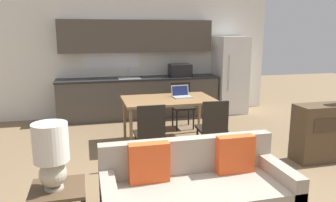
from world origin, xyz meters
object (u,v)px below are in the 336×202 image
object	(u,v)px
refrigerator	(230,75)
credenza	(330,132)
dining_chair_near_right	(213,126)
laptop	(181,94)
dining_chair_near_left	(150,131)
couch	(196,192)
dining_chair_far_right	(182,103)
dining_table	(169,102)
table_lamp	(51,153)

from	to	relation	value
refrigerator	credenza	distance (m)	3.16
dining_chair_near_right	laptop	world-z (taller)	laptop
dining_chair_near_left	laptop	world-z (taller)	laptop
couch	credenza	size ratio (longest dim) A/B	1.65
dining_chair_near_right	laptop	size ratio (longest dim) A/B	2.66
credenza	laptop	bearing A→B (deg)	142.54
refrigerator	dining_chair_far_right	xyz separation A→B (m)	(-1.46, -0.92, -0.41)
credenza	dining_chair_near_right	size ratio (longest dim) A/B	1.25
dining_table	dining_chair_far_right	size ratio (longest dim) A/B	1.72
dining_table	table_lamp	xyz separation A→B (m)	(-1.67, -2.57, 0.20)
laptop	dining_table	bearing A→B (deg)	-163.60
dining_chair_near_left	table_lamp	bearing A→B (deg)	56.10
dining_chair_near_right	laptop	distance (m)	1.00
refrigerator	credenza	xyz separation A→B (m)	(0.20, -3.12, -0.47)
credenza	dining_chair_near_left	distance (m)	2.70
dining_chair_near_left	dining_table	bearing A→B (deg)	-119.76
credenza	dining_chair_far_right	world-z (taller)	dining_chair_far_right
refrigerator	dining_chair_far_right	world-z (taller)	refrigerator
table_lamp	dining_chair_near_left	distance (m)	2.13
laptop	refrigerator	bearing A→B (deg)	40.16
table_lamp	dining_chair_near_left	xyz separation A→B (m)	(1.18, 1.72, -0.42)
dining_chair_near_right	dining_chair_near_left	bearing A→B (deg)	5.97
dining_table	couch	distance (m)	2.53
dining_table	credenza	size ratio (longest dim) A/B	1.37
dining_chair_near_left	laptop	xyz separation A→B (m)	(0.75, 0.95, 0.33)
table_lamp	laptop	bearing A→B (deg)	54.14
couch	refrigerator	bearing A→B (deg)	61.43
table_lamp	dining_chair_far_right	size ratio (longest dim) A/B	0.65
couch	table_lamp	distance (m)	1.44
couch	dining_chair_near_left	bearing A→B (deg)	94.99
dining_chair_near_right	laptop	bearing A→B (deg)	-71.73
table_lamp	laptop	world-z (taller)	table_lamp
dining_table	dining_chair_far_right	xyz separation A→B (m)	(0.50, 0.84, -0.22)
credenza	dining_chair_near_left	world-z (taller)	dining_chair_near_left
table_lamp	dining_chair_far_right	world-z (taller)	table_lamp
dining_chair_near_right	dining_chair_far_right	bearing A→B (deg)	-86.23
dining_table	dining_chair_far_right	bearing A→B (deg)	59.43
couch	table_lamp	size ratio (longest dim) A/B	3.20
dining_chair_far_right	dining_chair_near_left	bearing A→B (deg)	-119.07
refrigerator	dining_chair_far_right	distance (m)	1.77
couch	credenza	distance (m)	2.75
couch	dining_chair_near_left	xyz separation A→B (m)	(-0.14, 1.63, 0.15)
dining_table	table_lamp	distance (m)	3.07
credenza	dining_chair_near_left	bearing A→B (deg)	169.15
refrigerator	credenza	size ratio (longest dim) A/B	1.60
dining_chair_near_left	couch	bearing A→B (deg)	95.44
dining_table	dining_chair_near_left	world-z (taller)	dining_chair_near_left
credenza	dining_chair_near_right	world-z (taller)	dining_chair_near_right
refrigerator	dining_chair_near_left	size ratio (longest dim) A/B	2.00
table_lamp	dining_chair_near_left	size ratio (longest dim) A/B	0.65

